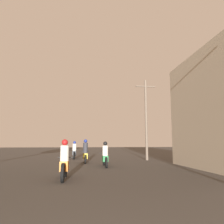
{
  "coord_description": "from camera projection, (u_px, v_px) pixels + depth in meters",
  "views": [
    {
      "loc": [
        0.07,
        -0.75,
        1.39
      ],
      "look_at": [
        2.44,
        17.09,
        3.88
      ],
      "focal_mm": 35.0,
      "sensor_mm": 36.0,
      "label": 1
    }
  ],
  "objects": [
    {
      "name": "motorcycle_yellow",
      "position": [
        85.0,
        153.0,
        14.75
      ],
      "size": [
        0.6,
        1.85,
        1.59
      ],
      "rotation": [
        0.0,
        0.0,
        -0.11
      ],
      "color": "black",
      "rests_on": "ground_plane"
    },
    {
      "name": "motorcycle_green",
      "position": [
        105.0,
        156.0,
        12.57
      ],
      "size": [
        0.6,
        1.96,
        1.43
      ],
      "rotation": [
        0.0,
        0.0,
        0.06
      ],
      "color": "black",
      "rests_on": "ground_plane"
    },
    {
      "name": "motorcycle_black",
      "position": [
        74.0,
        152.0,
        18.52
      ],
      "size": [
        0.6,
        2.09,
        1.49
      ],
      "rotation": [
        0.0,
        0.0,
        -0.12
      ],
      "color": "black",
      "rests_on": "ground_plane"
    },
    {
      "name": "motorcycle_orange",
      "position": [
        64.0,
        163.0,
        8.27
      ],
      "size": [
        0.6,
        1.92,
        1.51
      ],
      "rotation": [
        0.0,
        0.0,
        -0.05
      ],
      "color": "black",
      "rests_on": "ground_plane"
    },
    {
      "name": "utility_pole_far",
      "position": [
        146.0,
        117.0,
        17.45
      ],
      "size": [
        1.6,
        0.2,
        6.4
      ],
      "color": "#6B5B4C",
      "rests_on": "ground_plane"
    }
  ]
}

